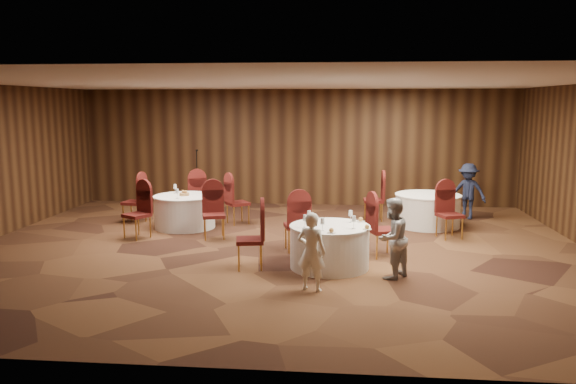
# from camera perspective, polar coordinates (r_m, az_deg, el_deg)

# --- Properties ---
(ground) EXTENTS (12.00, 12.00, 0.00)m
(ground) POSITION_cam_1_polar(r_m,az_deg,el_deg) (10.98, -1.14, -5.83)
(ground) COLOR black
(ground) RESTS_ON ground
(room_shell) EXTENTS (12.00, 12.00, 12.00)m
(room_shell) POSITION_cam_1_polar(r_m,az_deg,el_deg) (10.65, -1.18, 4.45)
(room_shell) COLOR silver
(room_shell) RESTS_ON ground
(table_main) EXTENTS (1.38, 1.38, 0.74)m
(table_main) POSITION_cam_1_polar(r_m,az_deg,el_deg) (9.73, 4.25, -5.51)
(table_main) COLOR white
(table_main) RESTS_ON ground
(table_left) EXTENTS (1.39, 1.39, 0.74)m
(table_left) POSITION_cam_1_polar(r_m,az_deg,el_deg) (13.01, -10.44, -1.94)
(table_left) COLOR white
(table_left) RESTS_ON ground
(table_right) EXTENTS (1.50, 1.50, 0.74)m
(table_right) POSITION_cam_1_polar(r_m,az_deg,el_deg) (13.35, 13.99, -1.78)
(table_right) COLOR white
(table_right) RESTS_ON ground
(chairs_main) EXTENTS (2.96, 1.86, 1.00)m
(chairs_main) POSITION_cam_1_polar(r_m,az_deg,el_deg) (10.27, 2.36, -4.01)
(chairs_main) COLOR #3B0C0B
(chairs_main) RESTS_ON ground
(chairs_left) EXTENTS (3.12, 3.03, 1.00)m
(chairs_left) POSITION_cam_1_polar(r_m,az_deg,el_deg) (13.01, -10.50, -1.38)
(chairs_left) COLOR #3B0C0B
(chairs_left) RESTS_ON ground
(chairs_right) EXTENTS (2.09, 2.28, 1.00)m
(chairs_right) POSITION_cam_1_polar(r_m,az_deg,el_deg) (12.95, 12.19, -1.48)
(chairs_right) COLOR #3B0C0B
(chairs_right) RESTS_ON ground
(tabletop_main) EXTENTS (1.15, 1.07, 0.22)m
(tabletop_main) POSITION_cam_1_polar(r_m,az_deg,el_deg) (9.52, 5.21, -2.95)
(tabletop_main) COLOR silver
(tabletop_main) RESTS_ON table_main
(tabletop_left) EXTENTS (0.83, 0.76, 0.22)m
(tabletop_left) POSITION_cam_1_polar(r_m,az_deg,el_deg) (12.93, -10.44, 0.00)
(tabletop_left) COLOR silver
(tabletop_left) RESTS_ON table_left
(tabletop_right) EXTENTS (0.08, 0.08, 0.22)m
(tabletop_right) POSITION_cam_1_polar(r_m,az_deg,el_deg) (13.10, 15.29, 0.29)
(tabletop_right) COLOR silver
(tabletop_right) RESTS_ON table_right
(mic_stand) EXTENTS (0.24, 0.24, 1.58)m
(mic_stand) POSITION_cam_1_polar(r_m,az_deg,el_deg) (15.44, -9.19, 0.12)
(mic_stand) COLOR black
(mic_stand) RESTS_ON ground
(woman_a) EXTENTS (0.50, 0.39, 1.21)m
(woman_a) POSITION_cam_1_polar(r_m,az_deg,el_deg) (8.47, 2.40, -6.08)
(woman_a) COLOR white
(woman_a) RESTS_ON ground
(woman_b) EXTENTS (0.79, 0.81, 1.32)m
(woman_b) POSITION_cam_1_polar(r_m,az_deg,el_deg) (9.22, 10.53, -4.63)
(woman_b) COLOR #9FA0A4
(woman_b) RESTS_ON ground
(man_c) EXTENTS (1.02, 0.85, 1.37)m
(man_c) POSITION_cam_1_polar(r_m,az_deg,el_deg) (14.40, 17.81, 0.07)
(man_c) COLOR black
(man_c) RESTS_ON ground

